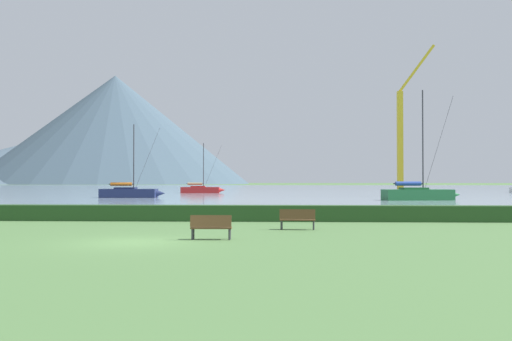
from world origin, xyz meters
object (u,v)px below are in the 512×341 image
sailboat_slip_4 (130,192)px  sailboat_slip_5 (419,194)px  sailboat_slip_0 (201,189)px  park_bench_under_tree (297,218)px  park_bench_near_path (211,226)px  dock_crane (401,147)px

sailboat_slip_4 → sailboat_slip_5: (36.19, -7.94, 0.07)m
sailboat_slip_0 → park_bench_under_tree: sailboat_slip_0 is taller
park_bench_under_tree → park_bench_near_path: bearing=-123.3°
sailboat_slip_4 → dock_crane: bearing=12.3°
sailboat_slip_0 → sailboat_slip_4: sailboat_slip_4 is taller
sailboat_slip_0 → park_bench_under_tree: bearing=-81.9°
park_bench_under_tree → dock_crane: bearing=77.5°
park_bench_near_path → park_bench_under_tree: same height
sailboat_slip_5 → park_bench_under_tree: size_ratio=7.67×
sailboat_slip_0 → park_bench_near_path: sailboat_slip_0 is taller
sailboat_slip_4 → sailboat_slip_5: sailboat_slip_5 is taller
sailboat_slip_4 → park_bench_near_path: 54.84m
sailboat_slip_4 → dock_crane: size_ratio=0.44×
dock_crane → sailboat_slip_0: bearing=150.1°
sailboat_slip_0 → sailboat_slip_4: size_ratio=0.94×
sailboat_slip_4 → dock_crane: 39.59m
sailboat_slip_5 → park_bench_near_path: 47.86m
sailboat_slip_4 → park_bench_under_tree: sailboat_slip_4 is taller
sailboat_slip_4 → park_bench_near_path: sailboat_slip_4 is taller
sailboat_slip_4 → sailboat_slip_5: bearing=-13.7°
sailboat_slip_0 → park_bench_under_tree: size_ratio=5.48×
sailboat_slip_4 → sailboat_slip_0: bearing=77.5°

